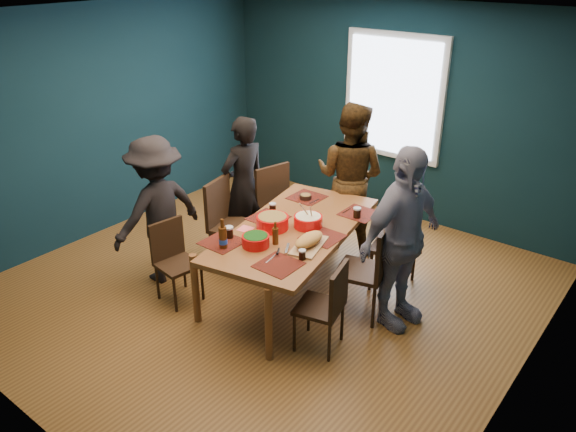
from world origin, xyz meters
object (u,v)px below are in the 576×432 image
object	(u,v)px
person_far_left	(244,186)
person_near_left	(157,210)
dining_table	(294,234)
chair_left_near	(173,255)
chair_left_mid	(227,217)
person_back	(350,177)
chair_left_far	(278,203)
chair_right_near	(328,302)
bowl_dumpling	(308,221)
chair_right_far	(404,240)
bowl_salad	(272,222)
cutting_board	(309,241)
chair_right_mid	(371,264)
person_right	(401,239)
bowl_herbs	(256,240)

from	to	relation	value
person_far_left	person_near_left	size ratio (longest dim) A/B	1.02
dining_table	chair_left_near	distance (m)	1.22
chair_left_mid	person_back	size ratio (longest dim) A/B	0.58
chair_left_far	person_back	world-z (taller)	person_back
chair_right_near	bowl_dumpling	bearing A→B (deg)	124.14
chair_left_near	chair_right_near	size ratio (longest dim) A/B	0.98
chair_right_far	person_back	world-z (taller)	person_back
chair_right_near	person_back	bearing A→B (deg)	104.04
person_back	bowl_salad	distance (m)	1.42
person_far_left	cutting_board	xyz separation A→B (m)	(1.38, -0.65, 0.02)
chair_right_mid	chair_left_mid	bearing A→B (deg)	169.10
chair_right_near	bowl_salad	bearing A→B (deg)	144.97
chair_left_near	bowl_salad	bearing A→B (deg)	47.51
person_right	bowl_dumpling	xyz separation A→B (m)	(-0.93, -0.14, -0.04)
chair_left_far	bowl_herbs	bearing A→B (deg)	-45.12
bowl_dumpling	bowl_salad	bearing A→B (deg)	-135.85
person_far_left	person_near_left	distance (m)	1.04
person_near_left	bowl_herbs	size ratio (longest dim) A/B	6.24
chair_left_mid	bowl_salad	world-z (taller)	chair_left_mid
bowl_herbs	chair_right_near	bearing A→B (deg)	1.01
dining_table	chair_right_far	bearing A→B (deg)	34.54
chair_left_near	dining_table	bearing A→B (deg)	48.32
dining_table	chair_right_far	xyz separation A→B (m)	(0.79, 0.80, -0.14)
chair_left_near	chair_right_near	world-z (taller)	chair_right_near
person_back	bowl_herbs	distance (m)	1.79
chair_right_mid	bowl_salad	bearing A→B (deg)	-177.26
chair_left_mid	chair_right_mid	size ratio (longest dim) A/B	1.04
chair_left_near	bowl_salad	distance (m)	1.05
person_right	cutting_board	world-z (taller)	person_right
bowl_herbs	bowl_dumpling	bearing A→B (deg)	77.16
chair_right_far	person_right	size ratio (longest dim) A/B	0.54
chair_left_mid	bowl_herbs	size ratio (longest dim) A/B	3.99
bowl_salad	cutting_board	bearing A→B (deg)	-9.62
person_far_left	dining_table	bearing A→B (deg)	77.27
bowl_salad	chair_left_far	bearing A→B (deg)	125.80
person_near_left	bowl_salad	size ratio (longest dim) A/B	5.01
chair_left_near	person_right	size ratio (longest dim) A/B	0.47
chair_left_near	chair_right_mid	world-z (taller)	chair_right_mid
chair_right_near	dining_table	bearing A→B (deg)	132.63
chair_left_mid	person_right	world-z (taller)	person_right
chair_right_near	person_near_left	bearing A→B (deg)	168.78
chair_left_near	chair_right_near	xyz separation A→B (m)	(1.67, 0.26, 0.01)
person_back	person_right	xyz separation A→B (m)	(1.20, -1.04, 0.01)
dining_table	chair_left_near	size ratio (longest dim) A/B	2.64
chair_left_near	person_far_left	bearing A→B (deg)	104.35
chair_right_near	chair_left_far	bearing A→B (deg)	128.45
chair_left_near	person_right	distance (m)	2.22
person_far_left	bowl_herbs	world-z (taller)	person_far_left
chair_left_near	chair_right_mid	size ratio (longest dim) A/B	0.85
chair_left_far	person_far_left	xyz separation A→B (m)	(-0.31, -0.24, 0.21)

